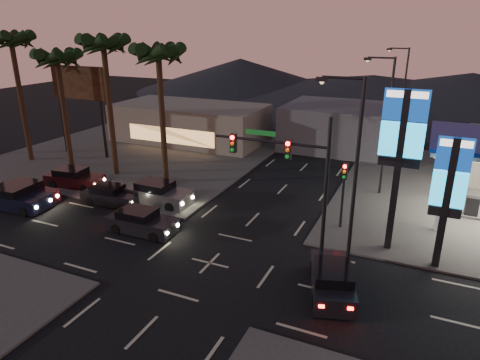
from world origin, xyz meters
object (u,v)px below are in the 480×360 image
at_px(pylon_sign_tall, 402,140).
at_px(suv_station, 332,280).
at_px(pylon_sign_short, 449,184).
at_px(car_lane_b_rear, 74,178).
at_px(car_lane_a_front, 141,222).
at_px(car_lane_a_rear, 15,198).
at_px(car_lane_a_mid, 27,193).
at_px(car_lane_b_front, 158,193).
at_px(car_lane_b_mid, 111,195).
at_px(traffic_signal_mast, 292,169).

height_order(pylon_sign_tall, suv_station, pylon_sign_tall).
distance_m(pylon_sign_short, suv_station, 7.47).
distance_m(pylon_sign_short, car_lane_b_rear, 26.46).
distance_m(car_lane_a_front, car_lane_b_rear, 10.48).
xyz_separation_m(car_lane_a_front, car_lane_a_rear, (-10.18, -0.57, 0.07)).
bearing_deg(pylon_sign_short, car_lane_a_rear, -172.58).
distance_m(car_lane_a_mid, car_lane_b_front, 9.49).
relative_size(car_lane_b_front, suv_station, 1.03).
height_order(pylon_sign_tall, car_lane_b_front, pylon_sign_tall).
distance_m(car_lane_a_front, suv_station, 12.19).
bearing_deg(car_lane_a_mid, car_lane_b_rear, 77.84).
xyz_separation_m(car_lane_b_front, car_lane_b_mid, (-3.05, -1.46, -0.11)).
distance_m(car_lane_b_mid, car_lane_b_rear, 5.14).
xyz_separation_m(pylon_sign_tall, traffic_signal_mast, (-4.74, -3.51, -1.17)).
height_order(traffic_signal_mast, car_lane_a_mid, traffic_signal_mast).
relative_size(traffic_signal_mast, car_lane_a_mid, 1.72).
bearing_deg(pylon_sign_tall, car_lane_a_mid, -172.14).
bearing_deg(pylon_sign_tall, traffic_signal_mast, -143.48).
bearing_deg(car_lane_b_mid, suv_station, -14.40).
bearing_deg(car_lane_b_front, car_lane_a_front, -69.00).
height_order(car_lane_a_front, car_lane_a_rear, car_lane_a_rear).
distance_m(car_lane_a_rear, suv_station, 22.29).
relative_size(car_lane_a_mid, suv_station, 0.97).
bearing_deg(pylon_sign_short, suv_station, -135.04).
relative_size(pylon_sign_tall, car_lane_b_front, 1.82).
height_order(car_lane_a_mid, car_lane_b_rear, car_lane_a_mid).
bearing_deg(suv_station, pylon_sign_short, 44.96).
bearing_deg(car_lane_b_front, car_lane_a_rear, -150.88).
bearing_deg(traffic_signal_mast, pylon_sign_short, 19.13).
xyz_separation_m(traffic_signal_mast, car_lane_b_mid, (-13.98, 2.34, -4.60)).
bearing_deg(traffic_signal_mast, car_lane_b_front, 160.83).
height_order(pylon_sign_short, car_lane_a_mid, pylon_sign_short).
distance_m(traffic_signal_mast, car_lane_a_front, 10.39).
xyz_separation_m(car_lane_a_front, car_lane_a_mid, (-10.37, 0.54, 0.03)).
bearing_deg(car_lane_a_rear, pylon_sign_tall, 10.47).
bearing_deg(pylon_sign_short, car_lane_b_front, 175.94).
distance_m(car_lane_a_rear, car_lane_b_mid, 6.44).
bearing_deg(pylon_sign_short, traffic_signal_mast, -160.87).
height_order(car_lane_a_front, car_lane_b_front, car_lane_b_front).
xyz_separation_m(pylon_sign_short, car_lane_a_front, (-16.57, -2.91, -3.99)).
xyz_separation_m(car_lane_a_front, car_lane_b_front, (-1.61, 4.20, 0.07)).
relative_size(car_lane_a_front, car_lane_b_rear, 0.94).
distance_m(car_lane_a_mid, suv_station, 22.55).
bearing_deg(car_lane_a_front, car_lane_b_rear, 155.77).
xyz_separation_m(pylon_sign_tall, car_lane_b_mid, (-18.73, -1.17, -5.76)).
height_order(car_lane_a_front, car_lane_a_mid, car_lane_a_mid).
bearing_deg(car_lane_a_rear, car_lane_a_mid, 99.66).
height_order(car_lane_a_front, car_lane_b_rear, car_lane_b_rear).
bearing_deg(suv_station, car_lane_b_mid, 165.60).
xyz_separation_m(car_lane_a_mid, car_lane_b_mid, (5.71, 2.20, -0.07)).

